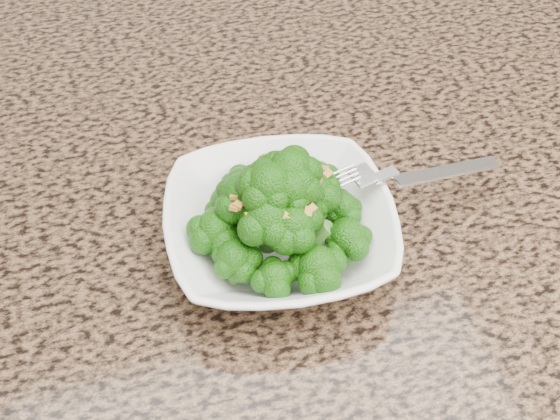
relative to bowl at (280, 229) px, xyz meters
name	(u,v)px	position (x,y,z in m)	size (l,w,h in m)	color
cabinet	(340,377)	(0.13, 0.10, -0.49)	(1.55, 0.95, 0.87)	#3A2517
granite_counter	(366,160)	(0.13, 0.10, -0.04)	(1.64, 1.04, 0.03)	brown
bowl	(280,229)	(0.00, 0.00, 0.00)	(0.20, 0.20, 0.05)	white
broccoli_pile	(280,182)	(0.00, 0.00, 0.06)	(0.18, 0.18, 0.07)	#1B600B
garlic_topping	(280,149)	(0.00, 0.00, 0.10)	(0.11, 0.11, 0.01)	#B7822C
fork	(389,174)	(0.10, 0.01, 0.03)	(0.20, 0.03, 0.01)	silver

